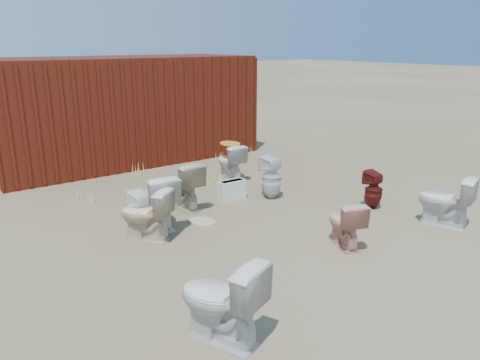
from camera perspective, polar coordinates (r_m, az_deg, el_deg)
ground at (r=7.41m, az=2.77°, el=-5.15°), size 100.00×100.00×0.00m
shipping_container at (r=11.49m, az=-13.94°, el=8.38°), size 6.00×2.40×2.40m
toilet_front_a at (r=4.48m, az=-2.37°, el=-14.47°), size 0.76×0.96×0.86m
toilet_front_pink at (r=6.61m, az=12.66°, el=-5.16°), size 0.59×0.75×0.67m
toilet_front_c at (r=7.20m, az=-9.99°, el=-2.43°), size 0.58×0.89×0.85m
toilet_front_maroon at (r=8.22m, az=15.97°, el=-1.15°), size 0.30×0.31×0.65m
toilet_front_e at (r=7.79m, az=23.75°, el=-2.34°), size 0.66×0.88×0.80m
toilet_back_a at (r=6.95m, az=-11.98°, el=-4.00°), size 0.34×0.34×0.68m
toilet_back_beige_left at (r=6.77m, az=-11.43°, el=-4.15°), size 0.79×0.86×0.76m
toilet_back_beige_right at (r=7.94m, az=-6.99°, el=-0.59°), size 0.48×0.82×0.82m
toilet_back_yellowlid at (r=9.56m, az=-1.21°, el=2.22°), size 0.46×0.75×0.74m
toilet_back_e at (r=8.42m, az=3.87°, el=0.37°), size 0.39×0.40×0.79m
yellow_lid at (r=9.47m, az=-1.22°, el=4.46°), size 0.38×0.47×0.02m
loose_tank at (r=8.39m, az=-0.99°, el=-1.23°), size 0.51×0.23×0.35m
loose_lid_near at (r=9.53m, az=-6.05°, el=-0.15°), size 0.51×0.58×0.02m
loose_lid_far at (r=7.41m, az=-4.63°, el=-5.09°), size 0.50×0.56×0.02m
weed_clump_a at (r=8.77m, az=-18.97°, el=-1.67°), size 0.36×0.36×0.26m
weed_clump_b at (r=9.46m, az=-3.10°, el=0.48°), size 0.32×0.32×0.24m
weed_clump_c at (r=11.11m, az=2.08°, el=3.17°), size 0.36×0.36×0.33m
weed_clump_d at (r=9.98m, az=-12.25°, el=1.13°), size 0.30×0.30×0.30m
weed_clump_e at (r=10.80m, az=-2.67°, el=2.70°), size 0.34×0.34×0.31m
weed_clump_f at (r=9.89m, az=15.85°, el=0.63°), size 0.28×0.28×0.26m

